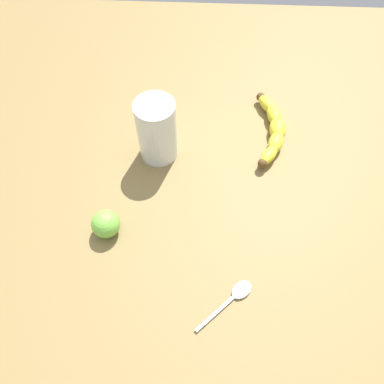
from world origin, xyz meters
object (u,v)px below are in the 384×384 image
Objects in this scene: banana at (273,129)px; smoothie_glass at (157,131)px; teaspoon at (238,293)px; lime_fruit at (106,224)px.

smoothie_glass is at bearing 106.00° from banana.
teaspoon is at bearing 169.16° from banana.
banana is 2.09× the size of teaspoon.
banana reaches higher than teaspoon.
lime_fruit is at bearing 67.55° from smoothie_glass.
smoothie_glass is 1.37× the size of teaspoon.
banana is 23.17cm from smoothie_glass.
banana is 33.48cm from teaspoon.
lime_fruit is at bearing 129.78° from banana.
smoothie_glass is at bearing -112.45° from lime_fruit.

